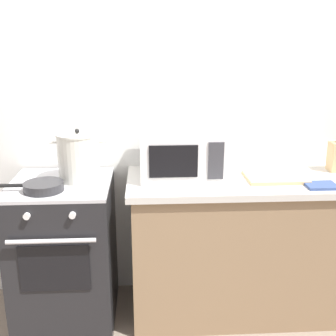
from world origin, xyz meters
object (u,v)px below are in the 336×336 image
oven_mitt (321,185)px  cutting_board (275,177)px  frying_pan (42,187)px  microwave (181,153)px  stove (65,252)px  stock_pot (79,157)px

oven_mitt → cutting_board: bearing=144.2°
frying_pan → microwave: microwave is taller
stove → cutting_board: (1.31, 0.00, 0.47)m
stove → microwave: size_ratio=1.84×
frying_pan → oven_mitt: (1.60, -0.02, -0.02)m
microwave → cutting_board: (0.57, -0.08, -0.14)m
stove → oven_mitt: (1.53, -0.16, 0.47)m
microwave → oven_mitt: bearing=-16.7°
frying_pan → cutting_board: 1.38m
oven_mitt → frying_pan: bearing=179.3°
microwave → oven_mitt: size_ratio=2.78×
oven_mitt → stock_pot: bearing=171.5°
stock_pot → oven_mitt: stock_pot is taller
cutting_board → stock_pot: bearing=177.6°
stove → microwave: bearing=6.2°
microwave → stove: bearing=-173.8°
microwave → frying_pan: bearing=-164.8°
stock_pot → frying_pan: stock_pot is taller
frying_pan → microwave: 0.84m
microwave → cutting_board: microwave is taller
stock_pot → frying_pan: 0.29m
cutting_board → oven_mitt: cutting_board is taller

